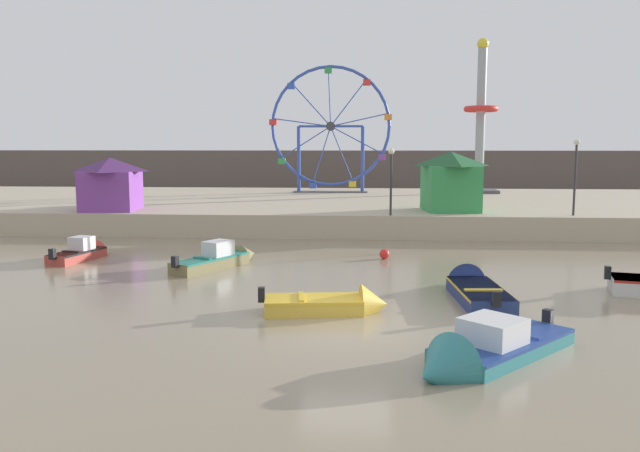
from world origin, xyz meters
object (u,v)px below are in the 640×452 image
at_px(motorboat_faded_red, 85,252).
at_px(mooring_buoy_orange, 384,254).
at_px(motorboat_teal_painted, 479,353).
at_px(promenade_lamp_far, 576,166).
at_px(motorboat_olive_wood, 222,258).
at_px(carnival_booth_purple_stall, 111,183).
at_px(motorboat_mustard_yellow, 336,304).
at_px(drop_tower_steel_tower, 480,125).
at_px(ferris_wheel_blue_frame, 331,129).
at_px(motorboat_navy_blue, 473,288).
at_px(carnival_booth_green_kiosk, 451,180).
at_px(promenade_lamp_near, 391,171).

xyz_separation_m(motorboat_faded_red, mooring_buoy_orange, (13.23, 0.87, -0.09)).
height_order(motorboat_teal_painted, promenade_lamp_far, promenade_lamp_far).
distance_m(motorboat_olive_wood, carnival_booth_purple_stall, 13.32).
xyz_separation_m(motorboat_mustard_yellow, drop_tower_steel_tower, (9.73, 32.06, 6.28)).
bearing_deg(ferris_wheel_blue_frame, motorboat_olive_wood, -97.40).
height_order(motorboat_navy_blue, mooring_buoy_orange, motorboat_navy_blue).
xyz_separation_m(motorboat_navy_blue, promenade_lamp_far, (7.42, 13.32, 3.65)).
xyz_separation_m(motorboat_faded_red, promenade_lamp_far, (23.39, 7.52, 3.59)).
height_order(motorboat_navy_blue, carnival_booth_purple_stall, carnival_booth_purple_stall).
xyz_separation_m(motorboat_faded_red, carnival_booth_green_kiosk, (17.17, 9.51, 2.70)).
bearing_deg(motorboat_olive_wood, motorboat_navy_blue, -86.42).
bearing_deg(carnival_booth_purple_stall, motorboat_navy_blue, -43.93).
xyz_separation_m(carnival_booth_purple_stall, mooring_buoy_orange, (15.39, -7.65, -2.63)).
height_order(motorboat_faded_red, promenade_lamp_near, promenade_lamp_near).
height_order(motorboat_olive_wood, mooring_buoy_orange, motorboat_olive_wood).
relative_size(motorboat_olive_wood, promenade_lamp_far, 1.15).
height_order(motorboat_olive_wood, carnival_booth_purple_stall, carnival_booth_purple_stall).
distance_m(motorboat_teal_painted, motorboat_olive_wood, 14.20).
height_order(carnival_booth_purple_stall, promenade_lamp_near, promenade_lamp_near).
relative_size(carnival_booth_green_kiosk, mooring_buoy_orange, 9.00).
xyz_separation_m(motorboat_mustard_yellow, promenade_lamp_far, (11.89, 15.84, 3.65)).
distance_m(motorboat_mustard_yellow, motorboat_olive_wood, 8.62).
xyz_separation_m(motorboat_teal_painted, carnival_booth_green_kiosk, (2.19, 22.20, 2.74)).
distance_m(motorboat_teal_painted, carnival_booth_green_kiosk, 22.48).
xyz_separation_m(motorboat_teal_painted, drop_tower_steel_tower, (6.25, 36.43, 6.25)).
distance_m(motorboat_teal_painted, carnival_booth_purple_stall, 27.39).
xyz_separation_m(motorboat_teal_painted, ferris_wheel_blue_frame, (-5.35, 35.87, 5.94)).
bearing_deg(drop_tower_steel_tower, promenade_lamp_near, -113.99).
xyz_separation_m(ferris_wheel_blue_frame, drop_tower_steel_tower, (11.60, 0.56, 0.32)).
bearing_deg(motorboat_mustard_yellow, motorboat_faded_red, 137.13).
bearing_deg(promenade_lamp_far, mooring_buoy_orange, -146.80).
xyz_separation_m(motorboat_navy_blue, promenade_lamp_near, (-2.27, 12.65, 3.38)).
relative_size(promenade_lamp_far, mooring_buoy_orange, 9.16).
distance_m(motorboat_olive_wood, promenade_lamp_far, 19.46).
distance_m(motorboat_navy_blue, motorboat_mustard_yellow, 5.14).
height_order(motorboat_faded_red, drop_tower_steel_tower, drop_tower_steel_tower).
xyz_separation_m(motorboat_faded_red, ferris_wheel_blue_frame, (9.63, 23.18, 5.90)).
xyz_separation_m(motorboat_mustard_yellow, promenade_lamp_near, (2.21, 15.17, 3.38)).
relative_size(motorboat_mustard_yellow, motorboat_faded_red, 1.02).
xyz_separation_m(motorboat_navy_blue, motorboat_olive_wood, (-9.53, 4.45, 0.10)).
xyz_separation_m(motorboat_navy_blue, motorboat_mustard_yellow, (-4.47, -2.52, 0.00)).
height_order(ferris_wheel_blue_frame, carnival_booth_green_kiosk, ferris_wheel_blue_frame).
bearing_deg(carnival_booth_green_kiosk, motorboat_mustard_yellow, -112.92).
height_order(motorboat_mustard_yellow, motorboat_teal_painted, motorboat_teal_painted).
xyz_separation_m(ferris_wheel_blue_frame, mooring_buoy_orange, (3.60, -22.31, -5.99)).
height_order(motorboat_faded_red, carnival_booth_green_kiosk, carnival_booth_green_kiosk).
distance_m(carnival_booth_green_kiosk, promenade_lamp_near, 4.40).
bearing_deg(motorboat_mustard_yellow, drop_tower_steel_tower, 66.14).
height_order(motorboat_faded_red, motorboat_olive_wood, motorboat_olive_wood).
distance_m(motorboat_teal_painted, promenade_lamp_near, 19.87).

